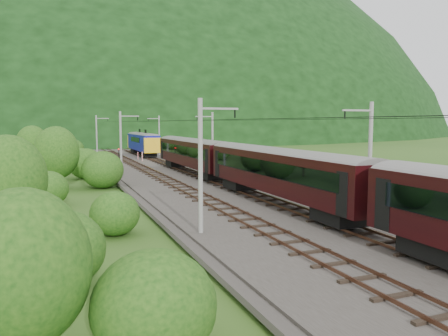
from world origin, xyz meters
name	(u,v)px	position (x,y,z in m)	size (l,w,h in m)	color
ground	(291,228)	(0.00, 0.00, 0.00)	(600.00, 600.00, 0.00)	#2F561A
railbed	(232,201)	(0.00, 10.00, 0.15)	(14.00, 220.00, 0.30)	#38332D
track_left	(206,200)	(-2.40, 10.00, 0.37)	(2.40, 220.00, 0.27)	brown
track_right	(257,196)	(2.40, 10.00, 0.37)	(2.40, 220.00, 0.27)	brown
catenary_left	(121,141)	(-6.12, 32.00, 4.50)	(2.54, 192.28, 8.00)	gray
catenary_right	(212,140)	(6.12, 32.00, 4.50)	(2.54, 192.28, 8.00)	gray
overhead_wires	(232,120)	(0.00, 10.00, 7.10)	(4.83, 198.00, 0.03)	black
mountain_main	(77,134)	(0.00, 260.00, 0.00)	(504.00, 360.00, 244.00)	black
train	(279,164)	(2.40, 6.14, 3.59)	(3.04, 123.32, 5.29)	black
hazard_post_near	(138,156)	(0.00, 54.35, 0.96)	(0.14, 0.14, 1.33)	red
hazard_post_far	(142,156)	(0.01, 50.36, 1.10)	(0.17, 0.17, 1.60)	red
signal	(119,154)	(-3.99, 49.93, 1.63)	(0.25, 0.25, 2.26)	black
vegetation_left	(61,167)	(-13.61, 21.47, 2.48)	(13.18, 150.04, 6.52)	#174412
vegetation_right	(326,178)	(12.52, 14.18, 1.07)	(3.40, 93.17, 2.33)	#174412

